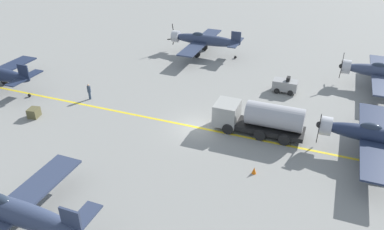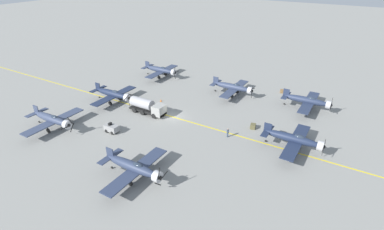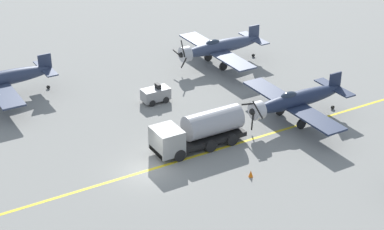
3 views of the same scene
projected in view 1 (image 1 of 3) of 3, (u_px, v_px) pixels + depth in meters
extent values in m
plane|color=gray|center=(198.00, 128.00, 34.43)|extent=(400.00, 400.00, 0.00)
cube|color=yellow|center=(198.00, 127.00, 34.43)|extent=(0.30, 160.00, 0.01)
cylinder|color=#B7B7BC|center=(326.00, 126.00, 30.71)|extent=(1.58, 0.90, 1.58)
ellipsoid|color=#232D3D|center=(371.00, 128.00, 29.38)|extent=(0.80, 1.70, 0.76)
cube|color=#1C2740|center=(374.00, 138.00, 29.70)|extent=(12.00, 2.10, 0.16)
sphere|color=black|center=(320.00, 125.00, 30.86)|extent=(0.56, 0.56, 0.56)
cube|color=black|center=(321.00, 116.00, 31.32)|extent=(1.64, 0.06, 0.89)
cube|color=black|center=(320.00, 124.00, 30.04)|extent=(1.53, 0.06, 1.10)
cube|color=black|center=(318.00, 134.00, 31.24)|extent=(0.26, 0.06, 1.76)
cylinder|color=black|center=(372.00, 155.00, 28.80)|extent=(0.14, 0.14, 1.26)
cylinder|color=black|center=(370.00, 162.00, 29.10)|extent=(0.22, 0.90, 0.90)
cylinder|color=black|center=(371.00, 135.00, 31.23)|extent=(0.14, 0.14, 1.26)
cylinder|color=black|center=(370.00, 142.00, 31.54)|extent=(0.22, 0.90, 0.90)
cylinder|color=#B7B7BC|center=(346.00, 67.00, 41.94)|extent=(1.57, 0.90, 1.58)
ellipsoid|color=#232D3D|center=(380.00, 66.00, 40.62)|extent=(0.80, 1.70, 0.76)
cube|color=#343E58|center=(381.00, 74.00, 40.94)|extent=(12.00, 2.10, 0.16)
sphere|color=black|center=(342.00, 66.00, 42.10)|extent=(0.56, 0.56, 0.56)
cube|color=black|center=(340.00, 74.00, 42.02)|extent=(1.15, 0.06, 1.49)
cube|color=black|center=(342.00, 64.00, 42.85)|extent=(1.75, 0.06, 0.33)
cube|color=black|center=(343.00, 61.00, 41.42)|extent=(0.83, 0.06, 1.66)
cylinder|color=black|center=(381.00, 85.00, 40.03)|extent=(0.14, 0.14, 1.26)
cylinder|color=black|center=(379.00, 90.00, 40.34)|extent=(0.22, 0.90, 0.90)
cylinder|color=black|center=(379.00, 75.00, 42.46)|extent=(0.14, 0.14, 1.26)
cylinder|color=black|center=(378.00, 80.00, 42.77)|extent=(0.22, 0.90, 0.90)
ellipsoid|color=#2F3953|center=(16.00, 212.00, 22.09)|extent=(1.50, 9.50, 1.42)
cube|color=#2F3953|center=(7.00, 213.00, 22.49)|extent=(12.00, 2.10, 0.16)
cube|color=#2F3953|center=(73.00, 229.00, 20.72)|extent=(4.40, 1.10, 0.12)
cube|color=#2F3953|center=(71.00, 221.00, 20.40)|extent=(0.14, 1.30, 1.60)
cylinder|color=black|center=(27.00, 205.00, 24.02)|extent=(0.14, 0.14, 1.26)
cylinder|color=black|center=(29.00, 212.00, 24.33)|extent=(0.22, 0.90, 0.90)
ellipsoid|color=#2B354E|center=(206.00, 40.00, 50.25)|extent=(1.50, 9.50, 1.42)
cylinder|color=#B7B7BC|center=(176.00, 36.00, 51.66)|extent=(1.58, 0.90, 1.58)
ellipsoid|color=#232D3D|center=(198.00, 35.00, 50.34)|extent=(0.80, 1.70, 0.76)
cube|color=#2B354E|center=(201.00, 42.00, 50.66)|extent=(12.00, 2.10, 0.16)
cube|color=#2B354E|center=(236.00, 42.00, 48.89)|extent=(4.40, 1.10, 0.12)
cube|color=#2B354E|center=(236.00, 38.00, 48.57)|extent=(0.14, 1.30, 1.60)
sphere|color=black|center=(173.00, 36.00, 51.82)|extent=(0.56, 0.56, 0.56)
cube|color=black|center=(174.00, 39.00, 52.62)|extent=(1.32, 0.06, 1.35)
cube|color=black|center=(173.00, 30.00, 51.60)|extent=(0.62, 0.06, 1.72)
cube|color=black|center=(170.00, 39.00, 51.23)|extent=(1.73, 0.06, 0.56)
cylinder|color=black|center=(197.00, 50.00, 49.75)|extent=(0.14, 0.14, 1.26)
cylinder|color=black|center=(197.00, 54.00, 50.06)|extent=(0.22, 0.90, 0.90)
cylinder|color=black|center=(205.00, 43.00, 52.19)|extent=(0.14, 0.14, 1.26)
cylinder|color=black|center=(204.00, 47.00, 52.50)|extent=(0.22, 0.90, 0.90)
cylinder|color=black|center=(235.00, 57.00, 49.86)|extent=(0.12, 0.36, 0.36)
cube|color=#1D2740|center=(25.00, 78.00, 38.88)|extent=(4.40, 1.10, 0.12)
cube|color=#1D2740|center=(23.00, 72.00, 38.57)|extent=(0.14, 1.30, 1.60)
cylinder|color=black|center=(3.00, 76.00, 42.19)|extent=(0.14, 0.14, 1.26)
cylinder|color=black|center=(4.00, 81.00, 42.49)|extent=(0.22, 0.90, 0.90)
cylinder|color=black|center=(29.00, 95.00, 39.86)|extent=(0.12, 0.36, 0.36)
cube|color=black|center=(258.00, 126.00, 33.40)|extent=(2.25, 8.00, 0.40)
cube|color=#999993|center=(227.00, 113.00, 33.95)|extent=(2.50, 2.08, 2.00)
cylinder|color=#9E9EA3|center=(275.00, 116.00, 32.35)|extent=(2.10, 4.96, 2.10)
cylinder|color=black|center=(228.00, 129.00, 33.28)|extent=(0.30, 1.00, 1.00)
cylinder|color=black|center=(235.00, 117.00, 35.21)|extent=(0.30, 1.00, 1.00)
cylinder|color=black|center=(260.00, 135.00, 32.37)|extent=(0.30, 1.00, 1.00)
cylinder|color=black|center=(265.00, 122.00, 34.30)|extent=(0.30, 1.00, 1.00)
cylinder|color=black|center=(284.00, 140.00, 31.71)|extent=(0.30, 1.00, 1.00)
cylinder|color=black|center=(288.00, 126.00, 33.64)|extent=(0.30, 1.00, 1.00)
cube|color=gray|center=(285.00, 85.00, 40.62)|extent=(1.40, 2.60, 1.10)
cube|color=black|center=(288.00, 79.00, 40.16)|extent=(0.70, 0.36, 0.44)
cylinder|color=black|center=(277.00, 91.00, 40.54)|extent=(0.20, 0.60, 0.60)
cylinder|color=black|center=(279.00, 86.00, 41.65)|extent=(0.20, 0.60, 0.60)
cylinder|color=black|center=(290.00, 93.00, 40.09)|extent=(0.20, 0.60, 0.60)
cylinder|color=black|center=(292.00, 88.00, 41.20)|extent=(0.20, 0.60, 0.60)
cylinder|color=#334256|center=(90.00, 96.00, 39.31)|extent=(0.25, 0.25, 0.81)
cylinder|color=#334256|center=(89.00, 89.00, 38.95)|extent=(0.37, 0.37, 0.68)
sphere|color=tan|center=(88.00, 85.00, 38.73)|extent=(0.22, 0.22, 0.22)
cube|color=brown|center=(34.00, 113.00, 35.95)|extent=(1.24, 1.10, 0.91)
cone|color=orange|center=(254.00, 170.00, 28.42)|extent=(0.36, 0.36, 0.55)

